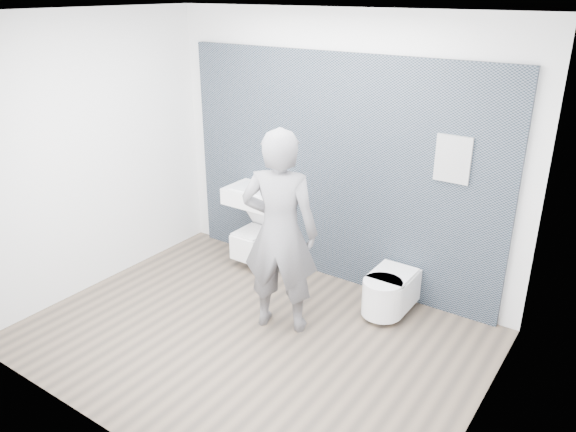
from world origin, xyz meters
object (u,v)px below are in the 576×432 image
Objects in this scene: washbasin at (254,195)px; toilet_square at (255,241)px; visitor at (280,233)px; toilet_rounded at (388,292)px.

washbasin reaches higher than toilet_square.
visitor reaches higher than washbasin.
toilet_square is at bearing -61.70° from visitor.
toilet_rounded is (1.72, -0.11, -0.61)m from washbasin.
toilet_square is 1.72m from toilet_rounded.
toilet_rounded is (1.72, -0.10, -0.05)m from toilet_square.
washbasin is at bearing 176.22° from toilet_rounded.
washbasin is 0.31× the size of visitor.
visitor is (0.97, -0.86, 0.67)m from toilet_square.
washbasin is 0.55m from toilet_square.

